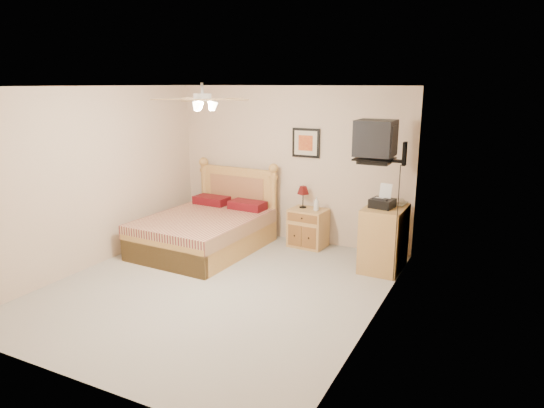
% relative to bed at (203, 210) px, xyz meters
% --- Properties ---
extents(floor, '(4.50, 4.50, 0.00)m').
position_rel_bed_xyz_m(floor, '(0.97, -1.12, -0.64)').
color(floor, '#9E988E').
rests_on(floor, ground).
extents(ceiling, '(4.00, 4.50, 0.04)m').
position_rel_bed_xyz_m(ceiling, '(0.97, -1.12, 1.86)').
color(ceiling, white).
rests_on(ceiling, ground).
extents(wall_back, '(4.00, 0.04, 2.50)m').
position_rel_bed_xyz_m(wall_back, '(0.97, 1.13, 0.61)').
color(wall_back, beige).
rests_on(wall_back, ground).
extents(wall_front, '(4.00, 0.04, 2.50)m').
position_rel_bed_xyz_m(wall_front, '(0.97, -3.37, 0.61)').
color(wall_front, beige).
rests_on(wall_front, ground).
extents(wall_left, '(0.04, 4.50, 2.50)m').
position_rel_bed_xyz_m(wall_left, '(-1.03, -1.12, 0.61)').
color(wall_left, beige).
rests_on(wall_left, ground).
extents(wall_right, '(0.04, 4.50, 2.50)m').
position_rel_bed_xyz_m(wall_right, '(2.97, -1.12, 0.61)').
color(wall_right, beige).
rests_on(wall_right, ground).
extents(bed, '(1.60, 2.04, 1.28)m').
position_rel_bed_xyz_m(bed, '(0.00, 0.00, 0.00)').
color(bed, '#C2843D').
rests_on(bed, ground).
extents(nightstand, '(0.59, 0.46, 0.61)m').
position_rel_bed_xyz_m(nightstand, '(1.39, 0.88, -0.34)').
color(nightstand, tan).
rests_on(nightstand, ground).
extents(table_lamp, '(0.24, 0.24, 0.35)m').
position_rel_bed_xyz_m(table_lamp, '(1.27, 0.95, 0.14)').
color(table_lamp, '#550F0F').
rests_on(table_lamp, nightstand).
extents(lotion_bottle, '(0.10, 0.10, 0.22)m').
position_rel_bed_xyz_m(lotion_bottle, '(1.53, 0.85, 0.08)').
color(lotion_bottle, silver).
rests_on(lotion_bottle, nightstand).
extents(framed_picture, '(0.46, 0.04, 0.46)m').
position_rel_bed_xyz_m(framed_picture, '(1.24, 1.11, 0.98)').
color(framed_picture, black).
rests_on(framed_picture, wall_back).
extents(dresser, '(0.54, 0.77, 0.89)m').
position_rel_bed_xyz_m(dresser, '(2.70, 0.46, -0.19)').
color(dresser, '#B67E43').
rests_on(dresser, ground).
extents(fax_machine, '(0.35, 0.36, 0.32)m').
position_rel_bed_xyz_m(fax_machine, '(2.66, 0.40, 0.41)').
color(fax_machine, black).
rests_on(fax_machine, dresser).
extents(magazine_lower, '(0.23, 0.30, 0.03)m').
position_rel_bed_xyz_m(magazine_lower, '(2.71, 0.68, 0.27)').
color(magazine_lower, '#B3AC93').
rests_on(magazine_lower, dresser).
extents(magazine_upper, '(0.27, 0.31, 0.02)m').
position_rel_bed_xyz_m(magazine_upper, '(2.71, 0.70, 0.29)').
color(magazine_upper, tan).
rests_on(magazine_upper, magazine_lower).
extents(wall_tv, '(0.56, 0.46, 0.58)m').
position_rel_bed_xyz_m(wall_tv, '(2.72, 0.22, 1.17)').
color(wall_tv, black).
rests_on(wall_tv, wall_right).
extents(ceiling_fan, '(1.14, 1.14, 0.28)m').
position_rel_bed_xyz_m(ceiling_fan, '(0.97, -1.32, 1.72)').
color(ceiling_fan, white).
rests_on(ceiling_fan, ceiling).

